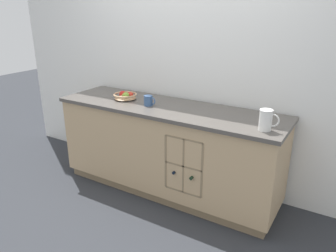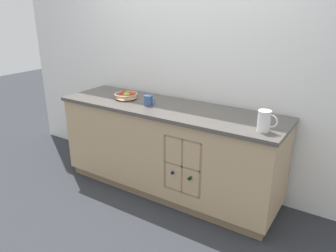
% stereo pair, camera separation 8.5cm
% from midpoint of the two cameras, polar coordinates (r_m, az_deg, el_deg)
% --- Properties ---
extents(ground_plane, '(14.00, 14.00, 0.00)m').
position_cam_midpoint_polar(ground_plane, '(3.50, 0.71, -10.86)').
color(ground_plane, '#2D3035').
extents(back_wall, '(4.63, 0.06, 2.55)m').
position_cam_midpoint_polar(back_wall, '(3.36, 4.28, 11.10)').
color(back_wall, white).
rests_on(back_wall, ground_plane).
extents(kitchen_island, '(2.27, 0.66, 0.90)m').
position_cam_midpoint_polar(kitchen_island, '(3.28, 0.77, -4.04)').
color(kitchen_island, '#8B7354').
rests_on(kitchen_island, ground_plane).
extents(fruit_bowl, '(0.24, 0.24, 0.08)m').
position_cam_midpoint_polar(fruit_bowl, '(3.41, -6.57, 5.36)').
color(fruit_bowl, tan).
rests_on(fruit_bowl, kitchen_island).
extents(white_pitcher, '(0.16, 0.10, 0.17)m').
position_cam_midpoint_polar(white_pitcher, '(2.60, 17.36, 0.92)').
color(white_pitcher, white).
rests_on(white_pitcher, kitchen_island).
extents(ceramic_mug, '(0.12, 0.08, 0.10)m').
position_cam_midpoint_polar(ceramic_mug, '(3.15, -2.60, 4.47)').
color(ceramic_mug, '#385684').
rests_on(ceramic_mug, kitchen_island).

